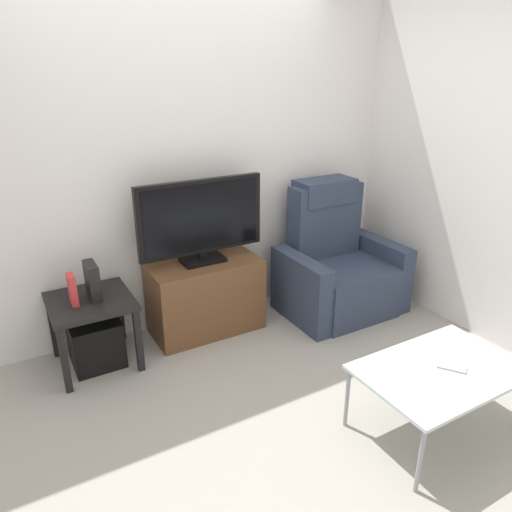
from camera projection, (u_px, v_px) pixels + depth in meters
name	position (u px, v px, depth m)	size (l,w,h in m)	color
ground_plane	(254.00, 389.00, 3.12)	(6.40, 6.40, 0.00)	#9E998E
wall_back	(179.00, 161.00, 3.55)	(6.40, 0.06, 2.60)	silver
wall_side	(477.00, 162.00, 3.51)	(0.06, 4.48, 2.60)	silver
tv_stand	(206.00, 296.00, 3.73)	(0.85, 0.43, 0.58)	brown
television	(201.00, 220.00, 3.51)	(0.97, 0.20, 0.63)	black
recliner_armchair	(337.00, 267.00, 4.06)	(0.98, 0.78, 1.08)	#2D384C
side_table	(91.00, 310.00, 3.25)	(0.54, 0.54, 0.50)	black
subwoofer_box	(96.00, 342.00, 3.34)	(0.34, 0.34, 0.34)	black
book_upright	(72.00, 290.00, 3.12)	(0.04, 0.12, 0.21)	red
game_console	(92.00, 281.00, 3.19)	(0.07, 0.20, 0.25)	black
coffee_table	(441.00, 373.00, 2.64)	(0.90, 0.60, 0.41)	#B2C6C1
cell_phone	(452.00, 367.00, 2.64)	(0.07, 0.15, 0.01)	#B7B7BC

